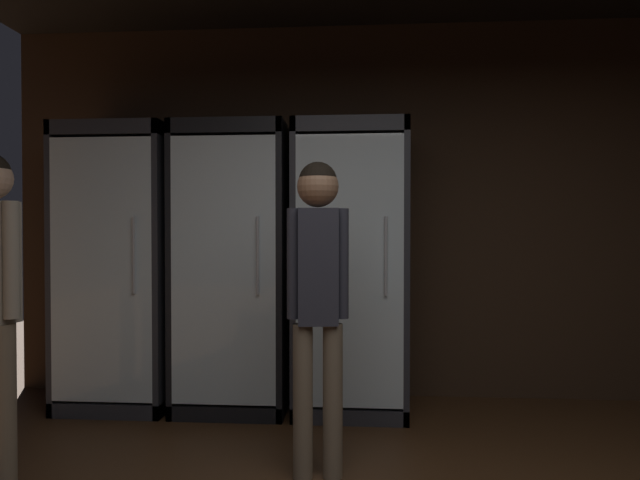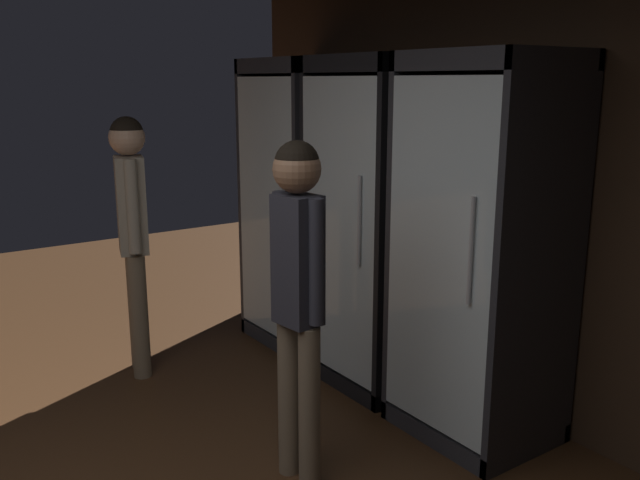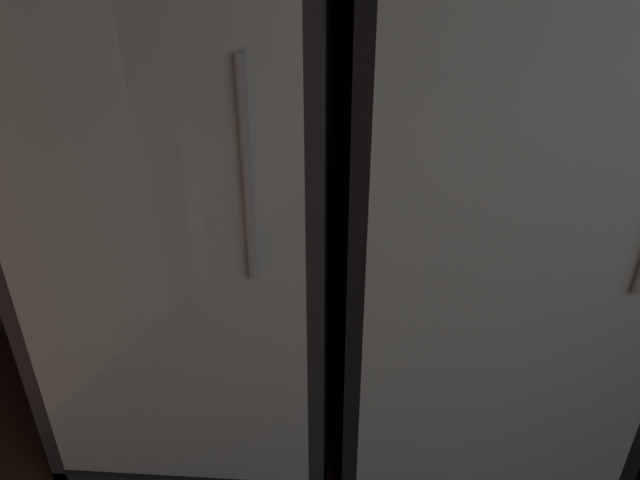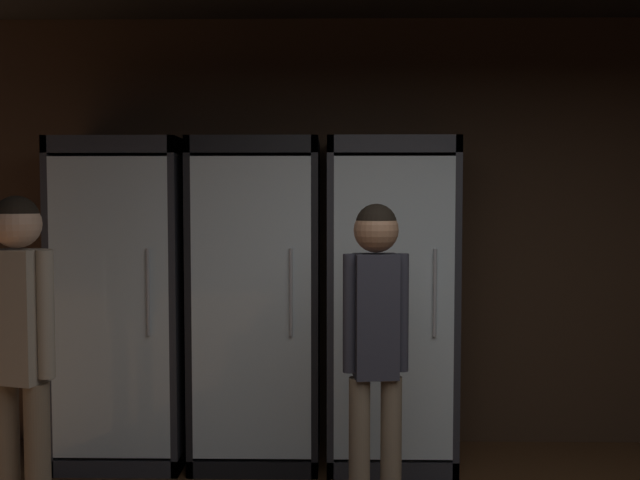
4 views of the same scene
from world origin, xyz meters
name	(u,v)px [view 4 (image 4 of 4)]	position (x,y,z in m)	size (l,w,h in m)	color
wall_back	(445,233)	(0.00, 3.03, 1.40)	(6.00, 0.06, 2.80)	#382619
cooler_far_left	(128,303)	(-2.03, 2.71, 0.97)	(0.77, 0.66, 1.98)	#2B2B30
cooler_left	(258,303)	(-1.22, 2.71, 0.97)	(0.77, 0.66, 1.98)	black
cooler_center	(389,304)	(-0.40, 2.71, 0.97)	(0.77, 0.66, 1.98)	#2B2B30
shopper_near	(376,331)	(-0.55, 1.64, 1.00)	(0.31, 0.21, 1.60)	#72604C
shopper_far	(19,337)	(-2.16, 1.47, 1.00)	(0.35, 0.23, 1.63)	#72604C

